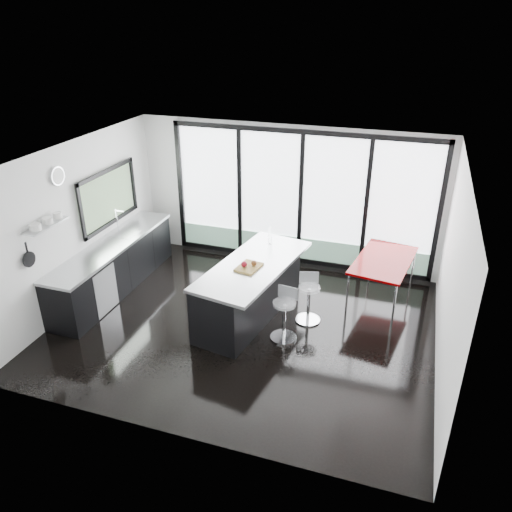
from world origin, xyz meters
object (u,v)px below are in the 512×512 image
(bar_stool_far, at_px, (309,304))
(red_table, at_px, (382,280))
(island, at_px, (249,289))
(bar_stool_near, at_px, (284,320))

(bar_stool_far, xyz_separation_m, red_table, (1.07, 1.03, 0.09))
(island, xyz_separation_m, red_table, (2.06, 1.16, -0.09))
(island, relative_size, bar_stool_far, 3.94)
(red_table, bearing_deg, bar_stool_far, -136.09)
(bar_stool_near, xyz_separation_m, red_table, (1.32, 1.64, 0.08))
(island, distance_m, bar_stool_far, 1.01)
(bar_stool_near, height_order, red_table, red_table)
(bar_stool_far, bearing_deg, island, 169.70)
(bar_stool_near, distance_m, bar_stool_far, 0.66)
(island, height_order, bar_stool_near, island)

